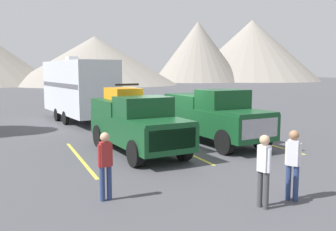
# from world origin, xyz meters

# --- Properties ---
(ground_plane) EXTENTS (240.00, 240.00, 0.00)m
(ground_plane) POSITION_xyz_m (0.00, 0.00, 0.00)
(ground_plane) COLOR #47474C
(pickup_truck_a) EXTENTS (2.45, 5.42, 2.54)m
(pickup_truck_a) POSITION_xyz_m (-1.68, -0.78, 1.16)
(pickup_truck_a) COLOR #144723
(pickup_truck_a) RESTS_ON ground
(pickup_truck_b) EXTENTS (2.47, 5.51, 2.28)m
(pickup_truck_b) POSITION_xyz_m (1.85, -0.51, 1.17)
(pickup_truck_b) COLOR #144723
(pickup_truck_b) RESTS_ON ground
(lot_stripe_a) EXTENTS (0.12, 5.50, 0.01)m
(lot_stripe_a) POSITION_xyz_m (-3.80, -0.96, 0.00)
(lot_stripe_a) COLOR gold
(lot_stripe_a) RESTS_ON ground
(lot_stripe_b) EXTENTS (0.12, 5.50, 0.01)m
(lot_stripe_b) POSITION_xyz_m (0.00, -0.96, 0.00)
(lot_stripe_b) COLOR gold
(lot_stripe_b) RESTS_ON ground
(lot_stripe_c) EXTENTS (0.12, 5.50, 0.01)m
(lot_stripe_c) POSITION_xyz_m (3.80, -0.96, 0.00)
(lot_stripe_c) COLOR gold
(lot_stripe_c) RESTS_ON ground
(camper_trailer_a) EXTENTS (3.34, 8.60, 3.89)m
(camper_trailer_a) POSITION_xyz_m (-2.13, 8.44, 2.05)
(camper_trailer_a) COLOR silver
(camper_trailer_a) RESTS_ON ground
(person_a) EXTENTS (0.36, 0.22, 1.63)m
(person_a) POSITION_xyz_m (-3.99, -5.43, 0.94)
(person_a) COLOR navy
(person_a) RESTS_ON ground
(person_b) EXTENTS (0.24, 0.36, 1.65)m
(person_b) POSITION_xyz_m (-0.91, -7.29, 0.95)
(person_b) COLOR #3F3F42
(person_b) RESTS_ON ground
(person_c) EXTENTS (0.30, 0.32, 1.68)m
(person_c) POSITION_xyz_m (0.02, -7.18, 0.97)
(person_c) COLOR navy
(person_c) RESTS_ON ground
(mountain_ridge) EXTENTS (148.66, 48.11, 17.62)m
(mountain_ridge) POSITION_xyz_m (10.22, 72.53, 6.83)
(mountain_ridge) COLOR gray
(mountain_ridge) RESTS_ON ground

